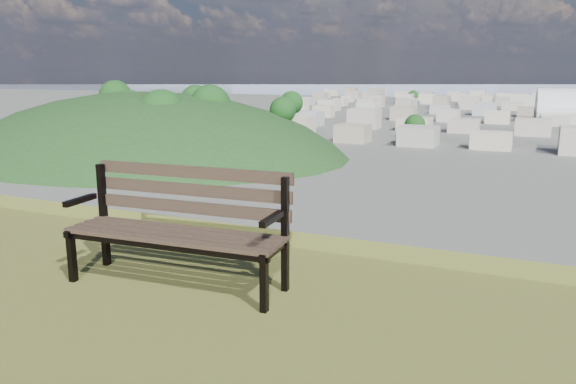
% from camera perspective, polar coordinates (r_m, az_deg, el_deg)
% --- Properties ---
extents(park_bench, '(1.63, 0.61, 0.84)m').
position_cam_1_polar(park_bench, '(4.13, -10.88, -2.81)').
color(park_bench, '#413026').
rests_on(park_bench, hilltop_mesa).
extents(green_wooded_hill, '(153.02, 122.42, 76.51)m').
position_cam_1_polar(green_wooded_hill, '(187.32, -14.16, 3.88)').
color(green_wooded_hill, '#1B3915').
rests_on(green_wooded_hill, ground).
extents(city_blocks, '(395.00, 361.00, 7.00)m').
position_cam_1_polar(city_blocks, '(395.48, 23.60, 8.01)').
color(city_blocks, beige).
rests_on(city_blocks, ground).
extents(city_trees, '(406.52, 387.20, 9.98)m').
position_cam_1_polar(city_trees, '(321.48, 18.69, 7.85)').
color(city_trees, '#36291B').
rests_on(city_trees, ground).
extents(bay_water, '(2400.00, 700.00, 0.12)m').
position_cam_1_polar(bay_water, '(900.74, 24.04, 9.63)').
color(bay_water, '#8E9FB5').
rests_on(bay_water, ground).
extents(far_hills, '(2050.00, 340.00, 60.00)m').
position_cam_1_polar(far_hills, '(1404.75, 21.74, 11.47)').
color(far_hills, '#8A93AB').
rests_on(far_hills, ground).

